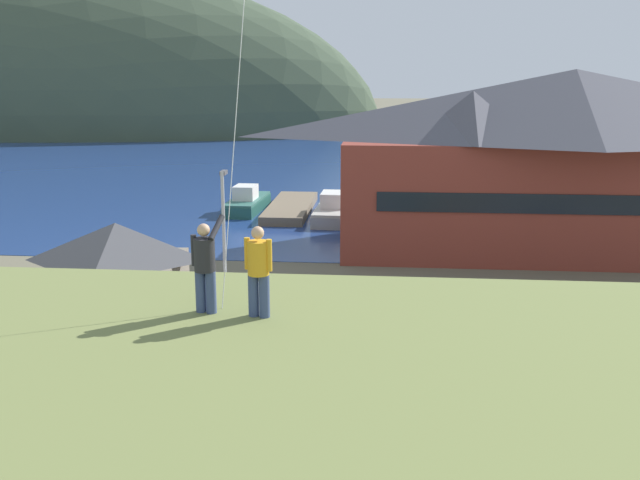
{
  "coord_description": "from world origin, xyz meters",
  "views": [
    {
      "loc": [
        2.69,
        -22.28,
        10.82
      ],
      "look_at": [
        -0.14,
        9.0,
        3.49
      ],
      "focal_mm": 40.2,
      "sensor_mm": 36.0,
      "label": 1
    }
  ],
  "objects_px": {
    "moored_boat_outer_mooring": "(335,210)",
    "wharf_dock": "(291,208)",
    "parked_car_back_row_right": "(256,307)",
    "parked_car_mid_row_center": "(574,372)",
    "moored_boat_wharfside": "(247,202)",
    "parked_car_mid_row_far": "(462,305)",
    "storage_shed_near_lot": "(118,274)",
    "parked_car_back_row_left": "(436,372)",
    "harbor_lodge": "(570,158)",
    "person_companion": "(258,269)",
    "parking_light_pole": "(224,225)",
    "parked_car_corner_spot": "(132,369)",
    "person_kite_flyer": "(205,264)"
  },
  "relations": [
    {
      "from": "harbor_lodge",
      "to": "person_kite_flyer",
      "type": "bearing_deg",
      "value": -114.77
    },
    {
      "from": "moored_boat_wharfside",
      "to": "person_kite_flyer",
      "type": "bearing_deg",
      "value": -80.01
    },
    {
      "from": "person_companion",
      "to": "parked_car_back_row_right",
      "type": "bearing_deg",
      "value": 100.72
    },
    {
      "from": "parked_car_mid_row_center",
      "to": "parking_light_pole",
      "type": "relative_size",
      "value": 0.68
    },
    {
      "from": "moored_boat_outer_mooring",
      "to": "wharf_dock",
      "type": "bearing_deg",
      "value": 145.4
    },
    {
      "from": "parked_car_back_row_right",
      "to": "parked_car_corner_spot",
      "type": "xyz_separation_m",
      "value": [
        -3.0,
        -6.92,
        0.0
      ]
    },
    {
      "from": "parked_car_back_row_left",
      "to": "person_companion",
      "type": "height_order",
      "value": "person_companion"
    },
    {
      "from": "person_kite_flyer",
      "to": "parked_car_back_row_right",
      "type": "bearing_deg",
      "value": 97.13
    },
    {
      "from": "wharf_dock",
      "to": "harbor_lodge",
      "type": "bearing_deg",
      "value": -31.9
    },
    {
      "from": "wharf_dock",
      "to": "parked_car_mid_row_center",
      "type": "distance_m",
      "value": 35.55
    },
    {
      "from": "moored_boat_wharfside",
      "to": "harbor_lodge",
      "type": "bearing_deg",
      "value": -27.66
    },
    {
      "from": "parked_car_corner_spot",
      "to": "parked_car_back_row_left",
      "type": "xyz_separation_m",
      "value": [
        10.2,
        0.67,
        0.0
      ]
    },
    {
      "from": "moored_boat_outer_mooring",
      "to": "parked_car_back_row_right",
      "type": "relative_size",
      "value": 2.02
    },
    {
      "from": "moored_boat_wharfside",
      "to": "parked_car_corner_spot",
      "type": "bearing_deg",
      "value": -85.67
    },
    {
      "from": "parked_car_mid_row_far",
      "to": "person_companion",
      "type": "bearing_deg",
      "value": -108.52
    },
    {
      "from": "person_kite_flyer",
      "to": "person_companion",
      "type": "distance_m",
      "value": 1.07
    },
    {
      "from": "parked_car_corner_spot",
      "to": "parking_light_pole",
      "type": "height_order",
      "value": "parking_light_pole"
    },
    {
      "from": "harbor_lodge",
      "to": "parked_car_mid_row_center",
      "type": "bearing_deg",
      "value": -102.39
    },
    {
      "from": "moored_boat_outer_mooring",
      "to": "parked_car_mid_row_far",
      "type": "distance_m",
      "value": 24.39
    },
    {
      "from": "parked_car_back_row_right",
      "to": "parking_light_pole",
      "type": "distance_m",
      "value": 5.34
    },
    {
      "from": "parked_car_mid_row_center",
      "to": "parked_car_mid_row_far",
      "type": "xyz_separation_m",
      "value": [
        -3.02,
        6.85,
        0.0
      ]
    },
    {
      "from": "parked_car_mid_row_center",
      "to": "parked_car_mid_row_far",
      "type": "bearing_deg",
      "value": 113.77
    },
    {
      "from": "storage_shed_near_lot",
      "to": "parking_light_pole",
      "type": "xyz_separation_m",
      "value": [
        3.69,
        4.26,
        1.31
      ]
    },
    {
      "from": "wharf_dock",
      "to": "moored_boat_outer_mooring",
      "type": "distance_m",
      "value": 4.53
    },
    {
      "from": "storage_shed_near_lot",
      "to": "moored_boat_outer_mooring",
      "type": "distance_m",
      "value": 25.8
    },
    {
      "from": "parking_light_pole",
      "to": "parked_car_back_row_right",
      "type": "bearing_deg",
      "value": -61.2
    },
    {
      "from": "moored_boat_wharfside",
      "to": "parked_car_mid_row_far",
      "type": "xyz_separation_m",
      "value": [
        14.37,
        -25.92,
        0.34
      ]
    },
    {
      "from": "parked_car_corner_spot",
      "to": "moored_boat_outer_mooring",
      "type": "bearing_deg",
      "value": 81.51
    },
    {
      "from": "parked_car_back_row_right",
      "to": "parked_car_mid_row_center",
      "type": "bearing_deg",
      "value": -26.04
    },
    {
      "from": "moored_boat_outer_mooring",
      "to": "parked_car_mid_row_far",
      "type": "xyz_separation_m",
      "value": [
        7.13,
        -23.32,
        0.34
      ]
    },
    {
      "from": "parked_car_corner_spot",
      "to": "wharf_dock",
      "type": "bearing_deg",
      "value": 88.38
    },
    {
      "from": "storage_shed_near_lot",
      "to": "parking_light_pole",
      "type": "relative_size",
      "value": 0.96
    },
    {
      "from": "harbor_lodge",
      "to": "moored_boat_wharfside",
      "type": "bearing_deg",
      "value": 152.34
    },
    {
      "from": "moored_boat_outer_mooring",
      "to": "parked_car_mid_row_center",
      "type": "xyz_separation_m",
      "value": [
        10.14,
        -30.17,
        0.34
      ]
    },
    {
      "from": "parked_car_back_row_left",
      "to": "parked_car_mid_row_far",
      "type": "bearing_deg",
      "value": 77.62
    },
    {
      "from": "parked_car_back_row_right",
      "to": "moored_boat_wharfside",
      "type": "bearing_deg",
      "value": 101.66
    },
    {
      "from": "wharf_dock",
      "to": "storage_shed_near_lot",
      "type": "bearing_deg",
      "value": -98.12
    },
    {
      "from": "moored_boat_outer_mooring",
      "to": "parked_car_back_row_left",
      "type": "height_order",
      "value": "moored_boat_outer_mooring"
    },
    {
      "from": "parked_car_corner_spot",
      "to": "parking_light_pole",
      "type": "bearing_deg",
      "value": 85.96
    },
    {
      "from": "person_kite_flyer",
      "to": "moored_boat_wharfside",
      "type": "bearing_deg",
      "value": 99.99
    },
    {
      "from": "parked_car_back_row_right",
      "to": "parked_car_mid_row_center",
      "type": "height_order",
      "value": "same"
    },
    {
      "from": "moored_boat_outer_mooring",
      "to": "parked_car_mid_row_far",
      "type": "relative_size",
      "value": 1.98
    },
    {
      "from": "storage_shed_near_lot",
      "to": "parked_car_corner_spot",
      "type": "distance_m",
      "value": 7.45
    },
    {
      "from": "parked_car_back_row_left",
      "to": "person_companion",
      "type": "bearing_deg",
      "value": -112.83
    },
    {
      "from": "wharf_dock",
      "to": "parked_car_mid_row_center",
      "type": "height_order",
      "value": "parked_car_mid_row_center"
    },
    {
      "from": "moored_boat_wharfside",
      "to": "parked_car_back_row_left",
      "type": "bearing_deg",
      "value": -68.99
    },
    {
      "from": "moored_boat_outer_mooring",
      "to": "parked_car_corner_spot",
      "type": "height_order",
      "value": "moored_boat_outer_mooring"
    },
    {
      "from": "moored_boat_wharfside",
      "to": "parking_light_pole",
      "type": "distance_m",
      "value": 23.37
    },
    {
      "from": "parking_light_pole",
      "to": "person_companion",
      "type": "relative_size",
      "value": 3.58
    },
    {
      "from": "moored_boat_outer_mooring",
      "to": "parked_car_mid_row_center",
      "type": "relative_size",
      "value": 1.99
    }
  ]
}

